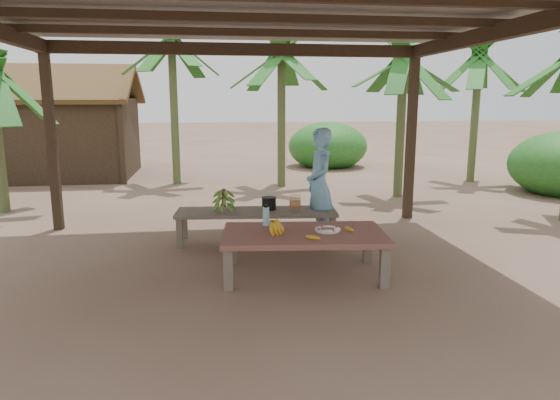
{
  "coord_description": "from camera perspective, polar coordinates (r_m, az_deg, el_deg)",
  "views": [
    {
      "loc": [
        -0.47,
        -5.53,
        1.94
      ],
      "look_at": [
        0.33,
        0.13,
        0.8
      ],
      "focal_mm": 32.0,
      "sensor_mm": 36.0,
      "label": 1
    }
  ],
  "objects": [
    {
      "name": "hut",
      "position": [
        14.14,
        -24.72,
        6.89
      ],
      "size": [
        4.4,
        3.43,
        2.85
      ],
      "color": "black",
      "rests_on": "ground"
    },
    {
      "name": "ripe_banana_bunch",
      "position": [
        5.52,
        -0.97,
        -2.99
      ],
      "size": [
        0.33,
        0.31,
        0.16
      ],
      "primitive_type": null,
      "rotation": [
        0.0,
        0.0,
        -0.42
      ],
      "color": "yellow",
      "rests_on": "work_table"
    },
    {
      "name": "banana_plant_n",
      "position": [
        11.33,
        0.17,
        15.21
      ],
      "size": [
        1.8,
        1.8,
        3.2
      ],
      "color": "#596638",
      "rests_on": "ground"
    },
    {
      "name": "skewer_rack",
      "position": [
        6.84,
        1.74,
        -0.27
      ],
      "size": [
        0.19,
        0.1,
        0.24
      ],
      "primitive_type": null,
      "rotation": [
        0.0,
        0.0,
        -0.09
      ],
      "color": "#A57F47",
      "rests_on": "bench"
    },
    {
      "name": "banana_plant_far",
      "position": [
        12.89,
        21.75,
        13.88
      ],
      "size": [
        1.8,
        1.8,
        3.19
      ],
      "color": "#596638",
      "rests_on": "ground"
    },
    {
      "name": "loose_banana_front",
      "position": [
        5.29,
        3.79,
        -4.29
      ],
      "size": [
        0.16,
        0.1,
        0.04
      ],
      "primitive_type": "ellipsoid",
      "rotation": [
        0.0,
        0.0,
        1.17
      ],
      "color": "yellow",
      "rests_on": "work_table"
    },
    {
      "name": "pavilion",
      "position": [
        5.6,
        -3.44,
        19.87
      ],
      "size": [
        6.6,
        5.6,
        2.95
      ],
      "color": "black",
      "rests_on": "ground"
    },
    {
      "name": "plate",
      "position": [
        5.63,
        5.45,
        -3.41
      ],
      "size": [
        0.29,
        0.29,
        0.04
      ],
      "color": "white",
      "rests_on": "work_table"
    },
    {
      "name": "banana_plant_ne",
      "position": [
        10.39,
        13.89,
        14.15
      ],
      "size": [
        1.8,
        1.8,
        3.0
      ],
      "color": "#596638",
      "rests_on": "ground"
    },
    {
      "name": "bench",
      "position": [
        6.91,
        -2.7,
        -1.65
      ],
      "size": [
        2.24,
        0.79,
        0.45
      ],
      "rotation": [
        0.0,
        0.0,
        -0.09
      ],
      "color": "brown",
      "rests_on": "ground"
    },
    {
      "name": "loose_banana_side",
      "position": [
        5.68,
        7.93,
        -3.3
      ],
      "size": [
        0.1,
        0.14,
        0.04
      ],
      "primitive_type": "ellipsoid",
      "rotation": [
        0.0,
        0.0,
        0.49
      ],
      "color": "yellow",
      "rests_on": "work_table"
    },
    {
      "name": "green_banana_stalk",
      "position": [
        6.88,
        -6.43,
        0.06
      ],
      "size": [
        0.3,
        0.3,
        0.32
      ],
      "primitive_type": null,
      "rotation": [
        0.0,
        0.0,
        -0.09
      ],
      "color": "#598C2D",
      "rests_on": "bench"
    },
    {
      "name": "work_table",
      "position": [
        5.6,
        2.73,
        -4.33
      ],
      "size": [
        1.89,
        1.17,
        0.5
      ],
      "rotation": [
        0.0,
        0.0,
        -0.1
      ],
      "color": "brown",
      "rests_on": "ground"
    },
    {
      "name": "woman",
      "position": [
        6.99,
        4.52,
        1.77
      ],
      "size": [
        0.43,
        0.61,
        1.58
      ],
      "primitive_type": "imported",
      "rotation": [
        0.0,
        0.0,
        -1.48
      ],
      "color": "#6CAACD",
      "rests_on": "ground"
    },
    {
      "name": "water_flask",
      "position": [
        5.84,
        -1.61,
        -1.77
      ],
      "size": [
        0.08,
        0.08,
        0.29
      ],
      "color": "#45AEDA",
      "rests_on": "work_table"
    },
    {
      "name": "banana_plant_nw",
      "position": [
        11.97,
        -12.27,
        16.28
      ],
      "size": [
        1.8,
        1.8,
        3.53
      ],
      "color": "#596638",
      "rests_on": "ground"
    },
    {
      "name": "cooking_pot",
      "position": [
        6.94,
        -1.27,
        -0.4
      ],
      "size": [
        0.2,
        0.2,
        0.17
      ],
      "primitive_type": "cylinder",
      "color": "black",
      "rests_on": "bench"
    },
    {
      "name": "ground",
      "position": [
        5.88,
        -3.0,
        -8.0
      ],
      "size": [
        80.0,
        80.0,
        0.0
      ],
      "primitive_type": "plane",
      "color": "brown",
      "rests_on": "ground"
    }
  ]
}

